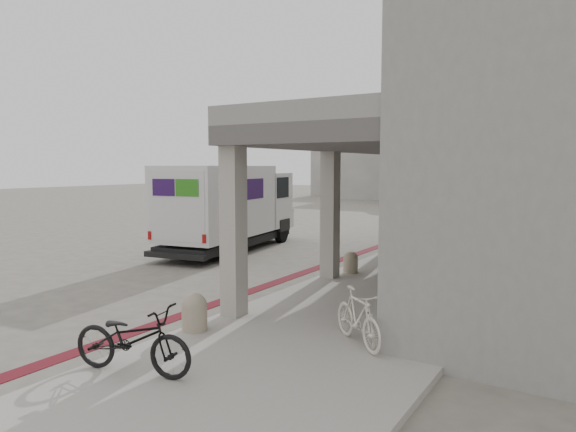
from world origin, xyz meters
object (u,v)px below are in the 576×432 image
Objects in this scene: fedex_truck at (230,205)px; bicycle_cream at (358,317)px; bench at (418,286)px; utility_cabinet at (455,263)px; bicycle_black at (132,339)px.

fedex_truck is 10.63m from bicycle_cream.
utility_cabinet is (0.24, 2.18, 0.17)m from bench.
bicycle_cream is (2.15, 2.67, -0.03)m from bicycle_black.
bicycle_cream is at bearing -51.39° from bicycle_black.
fedex_truck reaches higher than bicycle_black.
bicycle_cream is (-0.21, -5.33, -0.03)m from utility_cabinet.
bicycle_cream is at bearing -49.88° from fedex_truck.
bicycle_black is at bearing -67.64° from fedex_truck.
bicycle_cream is (8.01, -6.93, -1.01)m from fedex_truck.
fedex_truck is 11.28m from bicycle_black.
bicycle_black is at bearing -102.61° from bench.
bench is 1.97× the size of utility_cabinet.
bench is 1.26× the size of bicycle_cream.
bicycle_black is at bearing -179.65° from bicycle_cream.
bench is 1.03× the size of bicycle_black.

